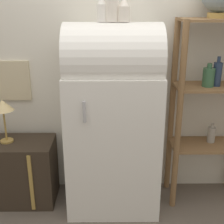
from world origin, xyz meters
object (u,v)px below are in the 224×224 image
object	(u,v)px
refrigerator	(113,119)
vase_left	(102,9)
vase_right	(124,11)
vase_center	(111,2)
suitcase_trunk	(14,171)
desk_lamp	(3,108)

from	to	relation	value
refrigerator	vase_left	size ratio (longest dim) A/B	8.21
vase_left	vase_right	bearing A→B (deg)	0.22
vase_center	vase_right	world-z (taller)	vase_center
suitcase_trunk	vase_left	distance (m)	1.59
desk_lamp	vase_left	bearing A→B (deg)	-3.83
refrigerator	vase_center	distance (m)	0.90
suitcase_trunk	vase_left	world-z (taller)	vase_left
vase_left	vase_center	size ratio (longest dim) A/B	0.65
suitcase_trunk	vase_right	bearing A→B (deg)	-2.72
vase_left	desk_lamp	world-z (taller)	vase_left
vase_center	desk_lamp	size ratio (longest dim) A/B	0.78
refrigerator	vase_left	xyz separation A→B (m)	(-0.08, 0.00, 0.86)
vase_left	vase_center	xyz separation A→B (m)	(0.07, 0.00, 0.05)
desk_lamp	suitcase_trunk	bearing A→B (deg)	-17.26
vase_right	desk_lamp	xyz separation A→B (m)	(-0.99, 0.06, -0.77)
refrigerator	vase_center	bearing A→B (deg)	143.91
vase_left	vase_right	world-z (taller)	vase_left
suitcase_trunk	desk_lamp	world-z (taller)	desk_lamp
suitcase_trunk	desk_lamp	bearing A→B (deg)	162.74
refrigerator	suitcase_trunk	size ratio (longest dim) A/B	2.17
refrigerator	vase_left	distance (m)	0.86
refrigerator	vase_left	world-z (taller)	vase_left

